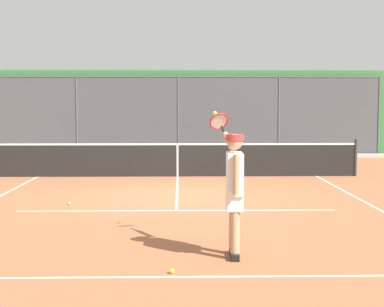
{
  "coord_description": "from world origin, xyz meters",
  "views": [
    {
      "loc": [
        -0.07,
        12.95,
        2.11
      ],
      "look_at": [
        -0.33,
        0.79,
        1.05
      ],
      "focal_mm": 53.96,
      "sensor_mm": 36.0,
      "label": 1
    }
  ],
  "objects": [
    {
      "name": "tennis_ball_near_baseline",
      "position": [
        2.24,
        1.04,
        0.03
      ],
      "size": [
        0.07,
        0.07,
        0.07
      ],
      "primitive_type": "sphere",
      "color": "#D6E042",
      "rests_on": "ground"
    },
    {
      "name": "fence_backdrop",
      "position": [
        -0.0,
        -10.15,
        1.69
      ],
      "size": [
        18.73,
        1.37,
        3.4
      ],
      "color": "#474C51",
      "rests_on": "ground"
    },
    {
      "name": "tennis_net",
      "position": [
        0.0,
        -3.6,
        0.49
      ],
      "size": [
        10.43,
        0.09,
        1.07
      ],
      "color": "#2D2D2D",
      "rests_on": "ground"
    },
    {
      "name": "tennis_ball_mid_court",
      "position": [
        0.03,
        5.94,
        0.03
      ],
      "size": [
        0.07,
        0.07,
        0.07
      ],
      "primitive_type": "sphere",
      "color": "#CCDB33",
      "rests_on": "ground"
    },
    {
      "name": "tennis_player",
      "position": [
        -0.81,
        5.16,
        1.0
      ],
      "size": [
        0.45,
        1.41,
        1.99
      ],
      "rotation": [
        0.0,
        0.0,
        -1.59
      ],
      "color": "black",
      "rests_on": "ground"
    },
    {
      "name": "court_line_markings",
      "position": [
        0.0,
        2.03,
        0.0
      ],
      "size": [
        8.12,
        9.71,
        0.01
      ],
      "color": "white",
      "rests_on": "ground"
    },
    {
      "name": "ground_plane",
      "position": [
        0.0,
        0.0,
        0.0
      ],
      "size": [
        60.0,
        60.0,
        0.0
      ],
      "primitive_type": "plane",
      "color": "#A8603D"
    }
  ]
}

